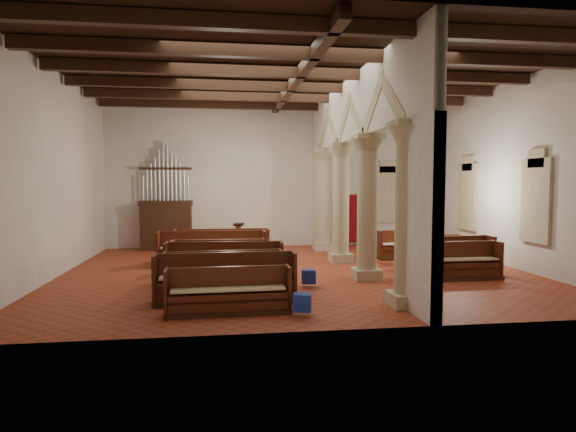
{
  "coord_description": "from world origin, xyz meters",
  "views": [
    {
      "loc": [
        -2.23,
        -14.55,
        2.74
      ],
      "look_at": [
        -0.17,
        0.5,
        1.68
      ],
      "focal_mm": 30.0,
      "sensor_mm": 36.0,
      "label": 1
    }
  ],
  "objects_px": {
    "pipe_organ": "(166,216)",
    "processional_banner": "(368,230)",
    "aisle_pew_0": "(463,266)",
    "lectern": "(238,237)",
    "nave_pew_0": "(229,298)"
  },
  "relations": [
    {
      "from": "pipe_organ",
      "to": "nave_pew_0",
      "type": "distance_m",
      "value": 10.4
    },
    {
      "from": "pipe_organ",
      "to": "lectern",
      "type": "height_order",
      "value": "pipe_organ"
    },
    {
      "from": "pipe_organ",
      "to": "lectern",
      "type": "relative_size",
      "value": 4.07
    },
    {
      "from": "processional_banner",
      "to": "nave_pew_0",
      "type": "relative_size",
      "value": 0.92
    },
    {
      "from": "lectern",
      "to": "aisle_pew_0",
      "type": "xyz_separation_m",
      "value": [
        6.12,
        -7.32,
        -0.09
      ]
    },
    {
      "from": "pipe_organ",
      "to": "lectern",
      "type": "bearing_deg",
      "value": -0.19
    },
    {
      "from": "aisle_pew_0",
      "to": "processional_banner",
      "type": "bearing_deg",
      "value": 97.52
    },
    {
      "from": "pipe_organ",
      "to": "processional_banner",
      "type": "xyz_separation_m",
      "value": [
        8.18,
        -1.12,
        -0.57
      ]
    },
    {
      "from": "processional_banner",
      "to": "nave_pew_0",
      "type": "bearing_deg",
      "value": -117.46
    },
    {
      "from": "lectern",
      "to": "pipe_organ",
      "type": "bearing_deg",
      "value": 170.53
    },
    {
      "from": "lectern",
      "to": "nave_pew_0",
      "type": "relative_size",
      "value": 0.41
    },
    {
      "from": "pipe_organ",
      "to": "aisle_pew_0",
      "type": "distance_m",
      "value": 11.68
    },
    {
      "from": "processional_banner",
      "to": "aisle_pew_0",
      "type": "xyz_separation_m",
      "value": [
        0.86,
        -6.21,
        -0.45
      ]
    },
    {
      "from": "pipe_organ",
      "to": "lectern",
      "type": "distance_m",
      "value": 3.06
    },
    {
      "from": "lectern",
      "to": "processional_banner",
      "type": "height_order",
      "value": "processional_banner"
    }
  ]
}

